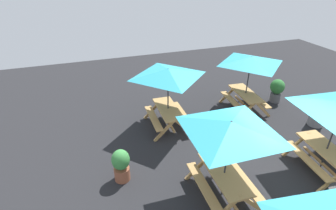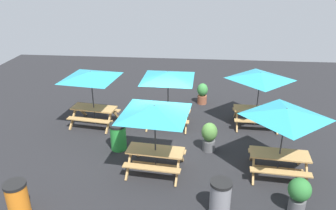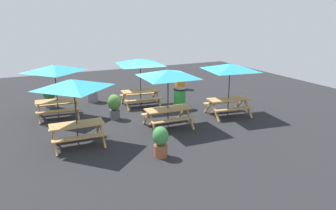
{
  "view_description": "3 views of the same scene",
  "coord_description": "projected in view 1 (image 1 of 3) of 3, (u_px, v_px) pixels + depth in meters",
  "views": [
    {
      "loc": [
        4.42,
        -4.65,
        5.47
      ],
      "look_at": [
        -3.43,
        -1.99,
        0.9
      ],
      "focal_mm": 28.0,
      "sensor_mm": 36.0,
      "label": 1
    },
    {
      "loc": [
        -1.0,
        10.41,
        6.19
      ],
      "look_at": [
        0.16,
        -1.69,
        0.9
      ],
      "focal_mm": 35.0,
      "sensor_mm": 36.0,
      "label": 2
    },
    {
      "loc": [
        -5.13,
        -12.82,
        4.48
      ],
      "look_at": [
        0.16,
        -1.69,
        0.9
      ],
      "focal_mm": 35.0,
      "sensor_mm": 36.0,
      "label": 3
    }
  ],
  "objects": [
    {
      "name": "picnic_table_2",
      "position": [
        250.0,
        64.0,
        10.06
      ],
      "size": [
        2.16,
        2.16,
        2.34
      ],
      "rotation": [
        0.0,
        0.0,
        -0.08
      ],
      "color": "tan",
      "rests_on": "ground"
    },
    {
      "name": "potted_plant_2",
      "position": [
        249.0,
        130.0,
        8.61
      ],
      "size": [
        0.56,
        0.56,
        1.08
      ],
      "color": "#59595B",
      "rests_on": "ground"
    },
    {
      "name": "picnic_table_0",
      "position": [
        168.0,
        77.0,
        8.94
      ],
      "size": [
        2.05,
        2.05,
        2.34
      ],
      "rotation": [
        0.0,
        0.0,
        -0.03
      ],
      "color": "tan",
      "rests_on": "ground"
    },
    {
      "name": "potted_plant_0",
      "position": [
        277.0,
        89.0,
        11.35
      ],
      "size": [
        0.6,
        0.6,
        1.04
      ],
      "color": "#59595B",
      "rests_on": "ground"
    },
    {
      "name": "picnic_table_1",
      "position": [
        230.0,
        133.0,
        6.05
      ],
      "size": [
        2.83,
        2.83,
        2.34
      ],
      "rotation": [
        0.0,
        0.0,
        -0.03
      ],
      "color": "tan",
      "rests_on": "ground"
    },
    {
      "name": "ground_plane",
      "position": [
        270.0,
        175.0,
        7.61
      ],
      "size": [
        24.0,
        24.0,
        0.0
      ],
      "primitive_type": "plane",
      "color": "#232326",
      "rests_on": "ground"
    },
    {
      "name": "trash_bin_gray",
      "position": [
        318.0,
        113.0,
        9.74
      ],
      "size": [
        0.59,
        0.59,
        0.98
      ],
      "color": "gray",
      "rests_on": "ground"
    },
    {
      "name": "potted_plant_1",
      "position": [
        121.0,
        164.0,
        7.24
      ],
      "size": [
        0.5,
        0.5,
        1.0
      ],
      "color": "#935138",
      "rests_on": "ground"
    }
  ]
}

